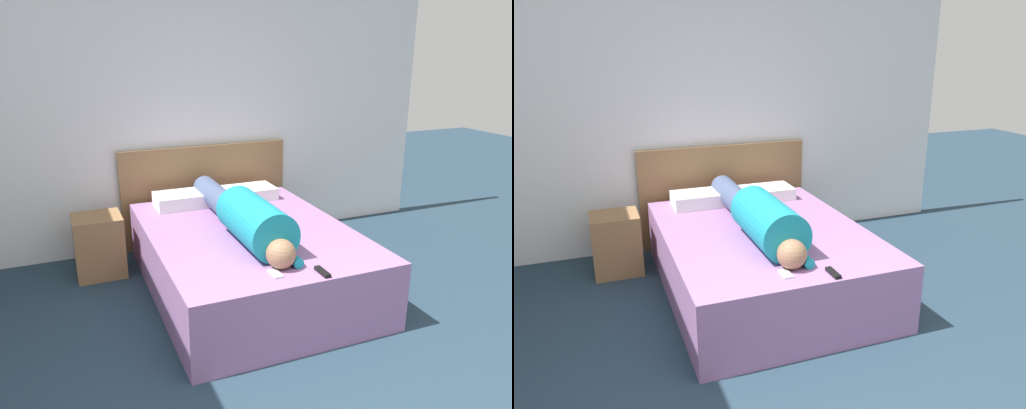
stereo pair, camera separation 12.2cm
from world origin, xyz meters
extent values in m
cube|color=white|center=(0.00, 3.50, 1.30)|extent=(5.19, 0.06, 2.60)
cube|color=#936699|center=(0.19, 2.30, 0.26)|extent=(1.52, 2.02, 0.51)
cube|color=olive|center=(0.19, 3.43, 0.49)|extent=(1.64, 0.04, 0.97)
cube|color=olive|center=(-0.88, 3.04, 0.26)|extent=(0.40, 0.37, 0.53)
sphere|color=#936B4C|center=(0.12, 1.56, 0.61)|extent=(0.20, 0.20, 0.20)
cylinder|color=teal|center=(0.12, 2.00, 0.68)|extent=(0.35, 0.75, 0.35)
cylinder|color=#47567A|center=(0.12, 2.81, 0.62)|extent=(0.21, 0.89, 0.21)
cylinder|color=teal|center=(0.23, 1.61, 0.55)|extent=(0.07, 0.22, 0.07)
cube|color=white|center=(-0.12, 3.08, 0.57)|extent=(0.50, 0.32, 0.12)
cube|color=white|center=(0.50, 3.08, 0.56)|extent=(0.48, 0.32, 0.11)
cube|color=black|center=(0.33, 1.39, 0.52)|extent=(0.04, 0.15, 0.02)
cube|color=#B2B7BC|center=(0.05, 1.49, 0.52)|extent=(0.06, 0.13, 0.01)
camera|label=1|loc=(-1.16, -1.10, 1.89)|focal=35.00mm
camera|label=2|loc=(-1.04, -1.14, 1.89)|focal=35.00mm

